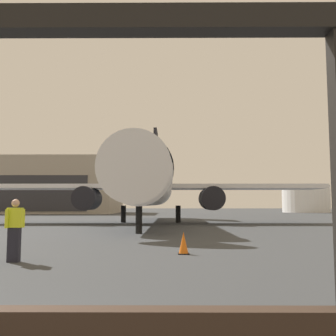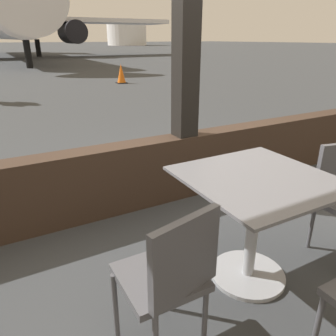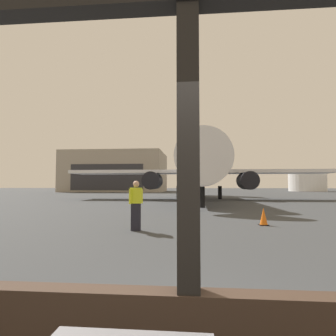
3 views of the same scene
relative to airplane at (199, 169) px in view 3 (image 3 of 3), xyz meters
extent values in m
plane|color=#383A3D|center=(-0.65, 11.19, -3.36)|extent=(220.00, 220.00, 0.00)
cube|color=#38281E|center=(-0.65, -28.81, -3.03)|extent=(8.21, 0.24, 0.66)
cube|color=black|center=(-0.65, -28.81, -1.74)|extent=(0.20, 0.20, 3.24)
cylinder|color=silver|center=(0.00, 1.25, 0.01)|extent=(3.77, 26.40, 3.77)
cone|color=silver|center=(0.00, -13.25, 0.01)|extent=(3.58, 2.60, 3.58)
cylinder|color=black|center=(0.00, -11.35, 0.16)|extent=(3.84, 0.90, 3.84)
cube|color=silver|center=(-7.67, 0.78, -0.29)|extent=(13.45, 4.20, 0.36)
cube|color=silver|center=(7.67, 0.78, -0.29)|extent=(13.45, 4.20, 0.36)
cylinder|color=black|center=(-5.08, -0.62, -1.29)|extent=(1.90, 3.20, 1.90)
cylinder|color=black|center=(5.08, -0.62, -1.29)|extent=(1.90, 3.20, 1.90)
cube|color=black|center=(0.00, 12.95, 4.30)|extent=(0.36, 4.40, 5.20)
cylinder|color=black|center=(0.00, -11.05, -2.61)|extent=(0.36, 0.36, 1.49)
cylinder|color=black|center=(-2.40, 1.78, -2.61)|extent=(0.44, 0.44, 1.49)
cylinder|color=black|center=(2.40, 1.78, -2.61)|extent=(0.44, 0.44, 1.49)
cube|color=black|center=(-2.63, -21.50, -2.88)|extent=(0.32, 0.20, 0.95)
cube|color=yellow|center=(-2.63, -21.50, -2.13)|extent=(0.40, 0.22, 0.55)
sphere|color=tan|center=(-2.63, -21.50, -1.73)|extent=(0.22, 0.22, 0.22)
cylinder|color=yellow|center=(-2.79, -21.67, -2.16)|extent=(0.09, 0.09, 0.52)
cylinder|color=yellow|center=(-2.46, -21.33, -2.16)|extent=(0.09, 0.09, 0.52)
cone|color=orange|center=(2.15, -19.74, -3.01)|extent=(0.32, 0.32, 0.70)
cube|color=black|center=(2.15, -19.74, -3.34)|extent=(0.36, 0.36, 0.03)
cube|color=#9E9384|center=(-19.84, 38.82, 1.47)|extent=(23.49, 17.89, 9.66)
cube|color=#2D2D33|center=(-19.84, 29.82, 0.02)|extent=(16.44, 0.10, 5.80)
cylinder|color=white|center=(28.49, 44.58, -0.70)|extent=(9.09, 9.09, 5.32)
camera|label=1|loc=(1.73, -32.40, -1.76)|focal=41.49mm
camera|label=2|loc=(-2.33, -31.51, -1.78)|focal=34.51mm
camera|label=3|loc=(-0.60, -31.36, -1.77)|focal=30.32mm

